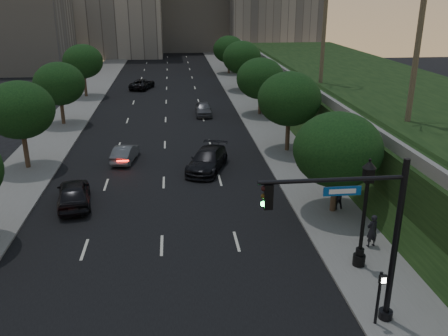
{
  "coord_description": "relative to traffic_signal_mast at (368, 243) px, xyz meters",
  "views": [
    {
      "loc": [
        0.9,
        -17.35,
        12.51
      ],
      "look_at": [
        3.51,
        6.79,
        3.6
      ],
      "focal_mm": 38.0,
      "sensor_mm": 36.0,
      "label": 1
    }
  ],
  "objects": [
    {
      "name": "street_lamp",
      "position": [
        1.52,
        4.0,
        -1.04
      ],
      "size": [
        0.64,
        0.64,
        5.62
      ],
      "color": "black",
      "rests_on": "ground"
    },
    {
      "name": "sidewalk_right",
      "position": [
        2.21,
        32.17,
        -3.6
      ],
      "size": [
        4.5,
        140.0,
        0.15
      ],
      "primitive_type": "cube",
      "color": "slate",
      "rests_on": "ground"
    },
    {
      "name": "tree_left_d",
      "position": [
        -18.34,
        47.17,
        0.9
      ],
      "size": [
        5.0,
        5.0,
        6.71
      ],
      "color": "#38281C",
      "rests_on": "ground"
    },
    {
      "name": "tree_left_c",
      "position": [
        -18.34,
        33.17,
        0.53
      ],
      "size": [
        5.0,
        5.0,
        6.34
      ],
      "color": "#38281C",
      "rests_on": "ground"
    },
    {
      "name": "road_surface",
      "position": [
        -8.04,
        32.17,
        -3.66
      ],
      "size": [
        16.0,
        140.0,
        0.02
      ],
      "primitive_type": "cube",
      "color": "black",
      "rests_on": "ground"
    },
    {
      "name": "pedestrian_c",
      "position": [
        2.53,
        18.24,
        -2.65
      ],
      "size": [
        1.11,
        0.72,
        1.75
      ],
      "primitive_type": "imported",
      "rotation": [
        0.0,
        0.0,
        3.45
      ],
      "color": "black",
      "rests_on": "sidewalk_right"
    },
    {
      "name": "pedestrian_a",
      "position": [
        2.82,
        5.71,
        -2.63
      ],
      "size": [
        0.74,
        0.58,
        1.79
      ],
      "primitive_type": "imported",
      "rotation": [
        0.0,
        0.0,
        3.4
      ],
      "color": "black",
      "rests_on": "sidewalk_right"
    },
    {
      "name": "pedestrian_b",
      "position": [
        2.53,
        10.4,
        -2.67
      ],
      "size": [
        0.96,
        0.83,
        1.71
      ],
      "primitive_type": "imported",
      "rotation": [
        0.0,
        0.0,
        3.38
      ],
      "color": "black",
      "rests_on": "sidewalk_right"
    },
    {
      "name": "parapet_wall",
      "position": [
        5.46,
        30.17,
        0.68
      ],
      "size": [
        0.35,
        90.0,
        0.7
      ],
      "primitive_type": "cube",
      "color": "slate",
      "rests_on": "embankment"
    },
    {
      "name": "tree_right_b",
      "position": [
        2.26,
        22.17,
        0.84
      ],
      "size": [
        5.2,
        5.2,
        6.74
      ],
      "color": "#38281C",
      "rests_on": "ground"
    },
    {
      "name": "traffic_signal_mast",
      "position": [
        0.0,
        0.0,
        0.0
      ],
      "size": [
        5.68,
        0.56,
        7.0
      ],
      "color": "black",
      "rests_on": "ground"
    },
    {
      "name": "pedestrian_signal",
      "position": [
        0.56,
        -0.33,
        -2.11
      ],
      "size": [
        0.3,
        0.33,
        2.5
      ],
      "color": "black",
      "rests_on": "ground"
    },
    {
      "name": "office_block_filler",
      "position": [
        -34.04,
        72.17,
        3.33
      ],
      "size": [
        18.0,
        16.0,
        14.0
      ],
      "primitive_type": "cube",
      "color": "#A5A297",
      "rests_on": "ground"
    },
    {
      "name": "sedan_near_left",
      "position": [
        -13.57,
        12.94,
        -2.84
      ],
      "size": [
        2.73,
        5.11,
        1.65
      ],
      "primitive_type": "imported",
      "rotation": [
        0.0,
        0.0,
        3.31
      ],
      "color": "black",
      "rests_on": "ground"
    },
    {
      "name": "embankment",
      "position": [
        13.96,
        30.17,
        -1.67
      ],
      "size": [
        18.0,
        90.0,
        4.0
      ],
      "primitive_type": "cube",
      "color": "black",
      "rests_on": "ground"
    },
    {
      "name": "tree_right_a",
      "position": [
        2.26,
        10.17,
        0.35
      ],
      "size": [
        5.2,
        5.2,
        6.24
      ],
      "color": "#38281C",
      "rests_on": "ground"
    },
    {
      "name": "ground",
      "position": [
        -8.04,
        2.17,
        -3.67
      ],
      "size": [
        160.0,
        160.0,
        0.0
      ],
      "primitive_type": "plane",
      "color": "black",
      "rests_on": "ground"
    },
    {
      "name": "sedan_far_left",
      "position": [
        -11.42,
        52.14,
        -2.97
      ],
      "size": [
        3.79,
        5.51,
        1.4
      ],
      "primitive_type": "imported",
      "rotation": [
        0.0,
        0.0,
        2.82
      ],
      "color": "black",
      "rests_on": "ground"
    },
    {
      "name": "tree_right_e",
      "position": [
        2.26,
        64.17,
        0.35
      ],
      "size": [
        5.2,
        5.2,
        6.24
      ],
      "color": "#38281C",
      "rests_on": "ground"
    },
    {
      "name": "sedan_mid_left",
      "position": [
        -11.1,
        21.16,
        -3.0
      ],
      "size": [
        2.08,
        4.24,
        1.34
      ],
      "primitive_type": "imported",
      "rotation": [
        0.0,
        0.0,
        2.97
      ],
      "color": "#585B60",
      "rests_on": "ground"
    },
    {
      "name": "sedan_far_right",
      "position": [
        -3.89,
        35.76,
        -2.93
      ],
      "size": [
        1.83,
        4.36,
        1.48
      ],
      "primitive_type": "imported",
      "rotation": [
        0.0,
        0.0,
        -0.02
      ],
      "color": "#525459",
      "rests_on": "ground"
    },
    {
      "name": "tree_right_c",
      "position": [
        2.26,
        35.17,
        0.35
      ],
      "size": [
        5.2,
        5.2,
        6.24
      ],
      "color": "#38281C",
      "rests_on": "ground"
    },
    {
      "name": "sedan_near_right",
      "position": [
        -4.77,
        18.42,
        -2.87
      ],
      "size": [
        3.96,
        5.96,
        1.61
      ],
      "primitive_type": "imported",
      "rotation": [
        0.0,
        0.0,
        -0.34
      ],
      "color": "black",
      "rests_on": "ground"
    },
    {
      "name": "tree_left_b",
      "position": [
        -18.34,
        20.17,
        0.9
      ],
      "size": [
        5.0,
        5.0,
        6.71
      ],
      "color": "#38281C",
      "rests_on": "ground"
    },
    {
      "name": "tree_right_d",
      "position": [
        2.26,
        49.17,
        0.84
      ],
      "size": [
        5.2,
        5.2,
        6.74
      ],
      "color": "#38281C",
      "rests_on": "ground"
    },
    {
      "name": "sidewalk_left",
      "position": [
        -18.29,
        32.17,
        -3.6
      ],
      "size": [
        4.5,
        140.0,
        0.15
      ],
      "primitive_type": "cube",
      "color": "slate",
      "rests_on": "ground"
    }
  ]
}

